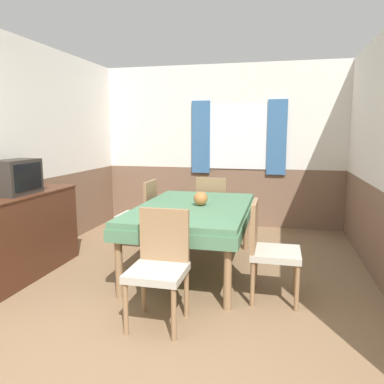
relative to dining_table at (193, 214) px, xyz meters
name	(u,v)px	position (x,y,z in m)	size (l,w,h in m)	color
ground_plane	(120,375)	(-0.03, -1.92, -0.64)	(16.00, 16.00, 0.00)	#846647
wall_back	(222,146)	(-0.02, 2.16, 0.67)	(4.29, 0.10, 2.60)	white
wall_left	(37,151)	(-2.00, 0.11, 0.66)	(0.05, 4.46, 2.60)	white
dining_table	(193,214)	(0.00, 0.00, 0.00)	(1.20, 1.93, 0.74)	#4C7A56
chair_right_near	(268,247)	(0.83, -0.57, -0.14)	(0.44, 0.44, 0.92)	#93704C
chair_head_near	(160,263)	(0.00, -1.20, -0.14)	(0.44, 0.44, 0.92)	#93704C
chair_left_far	(141,212)	(-0.83, 0.57, -0.14)	(0.44, 0.44, 0.92)	#93704C
chair_head_window	(213,206)	(0.00, 1.20, -0.14)	(0.44, 0.44, 0.92)	#93704C
sideboard	(21,235)	(-1.74, -0.62, -0.18)	(0.46, 1.53, 0.90)	#4C2819
tv	(16,177)	(-1.72, -0.63, 0.44)	(0.29, 0.50, 0.36)	#2D2823
vase	(201,199)	(0.08, 0.02, 0.18)	(0.16, 0.16, 0.16)	#B26B38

